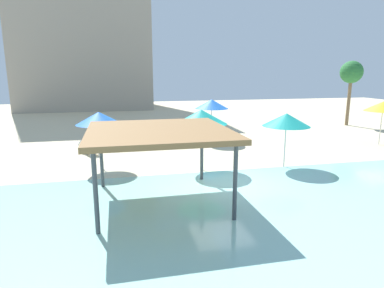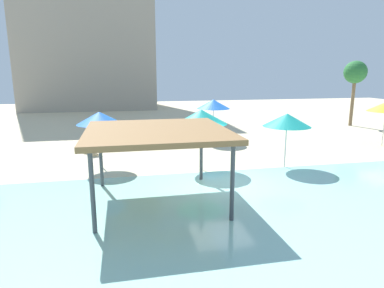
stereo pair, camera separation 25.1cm
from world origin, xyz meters
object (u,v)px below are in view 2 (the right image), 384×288
(beach_umbrella_blue_1, at_px, (213,104))
(lounge_chair_3, at_px, (90,147))
(palm_tree_1, at_px, (355,73))
(beach_umbrella_teal_5, at_px, (287,120))
(beach_umbrella_teal_0, at_px, (201,117))
(shade_pavilion, at_px, (157,133))
(beach_umbrella_blue_4, at_px, (99,118))

(beach_umbrella_blue_1, height_order, lounge_chair_3, beach_umbrella_blue_1)
(lounge_chair_3, relative_size, palm_tree_1, 0.35)
(beach_umbrella_teal_5, xyz_separation_m, palm_tree_1, (11.83, 10.96, 2.12))
(palm_tree_1, bearing_deg, beach_umbrella_teal_0, -146.91)
(shade_pavilion, relative_size, lounge_chair_3, 2.48)
(palm_tree_1, bearing_deg, shade_pavilion, -142.50)
(beach_umbrella_blue_1, bearing_deg, beach_umbrella_teal_5, -75.19)
(beach_umbrella_teal_0, xyz_separation_m, beach_umbrella_blue_4, (-4.72, 1.23, -0.09))
(beach_umbrella_blue_4, distance_m, beach_umbrella_teal_5, 9.00)
(beach_umbrella_blue_1, distance_m, lounge_chair_3, 8.36)
(shade_pavilion, bearing_deg, lounge_chair_3, 110.58)
(beach_umbrella_teal_0, relative_size, beach_umbrella_blue_1, 1.02)
(beach_umbrella_blue_1, distance_m, beach_umbrella_blue_4, 8.62)
(shade_pavilion, height_order, beach_umbrella_teal_0, beach_umbrella_teal_0)
(beach_umbrella_teal_0, distance_m, beach_umbrella_blue_1, 6.63)
(beach_umbrella_teal_0, distance_m, palm_tree_1, 19.12)
(shade_pavilion, xyz_separation_m, palm_tree_1, (18.41, 14.13, 1.95))
(beach_umbrella_teal_0, bearing_deg, beach_umbrella_teal_5, -7.94)
(beach_umbrella_blue_4, xyz_separation_m, beach_umbrella_teal_5, (8.82, -1.80, -0.11))
(beach_umbrella_teal_0, bearing_deg, lounge_chair_3, 140.95)
(beach_umbrella_teal_5, bearing_deg, beach_umbrella_blue_1, 104.81)
(beach_umbrella_teal_0, bearing_deg, shade_pavilion, -123.49)
(lounge_chair_3, bearing_deg, beach_umbrella_blue_1, 76.25)
(beach_umbrella_teal_5, bearing_deg, palm_tree_1, 42.80)
(palm_tree_1, bearing_deg, beach_umbrella_blue_4, -156.09)
(beach_umbrella_teal_5, bearing_deg, beach_umbrella_teal_0, 172.06)
(beach_umbrella_blue_1, height_order, beach_umbrella_teal_5, beach_umbrella_blue_1)
(shade_pavilion, xyz_separation_m, beach_umbrella_teal_0, (2.48, 3.74, 0.03))
(beach_umbrella_teal_0, distance_m, beach_umbrella_blue_4, 4.88)
(beach_umbrella_teal_5, bearing_deg, shade_pavilion, -154.26)
(shade_pavilion, relative_size, beach_umbrella_blue_1, 1.72)
(shade_pavilion, distance_m, beach_umbrella_blue_1, 11.05)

